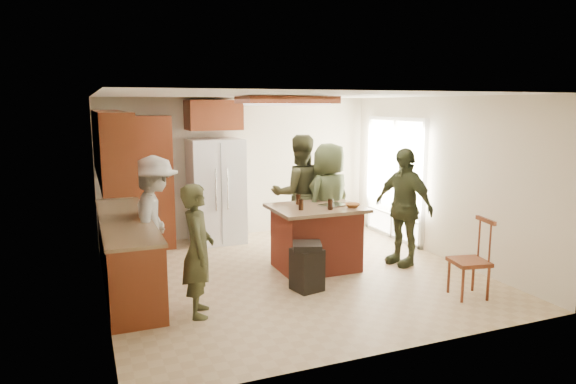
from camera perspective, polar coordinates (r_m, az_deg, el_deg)
name	(u,v)px	position (r m, az deg, el deg)	size (l,w,h in m)	color
room_shell	(463,181)	(10.83, 18.87, 1.16)	(8.00, 5.20, 5.00)	tan
person_front_left	(198,250)	(5.89, -9.99, -6.40)	(0.55, 0.40, 1.52)	#404327
person_behind_left	(300,194)	(8.26, 1.29, -0.23)	(0.93, 0.57, 1.91)	#373821
person_behind_right	(329,201)	(7.99, 4.58, -1.00)	(0.88, 0.57, 1.80)	#394427
person_side_right	(403,207)	(7.82, 12.67, -1.59)	(1.03, 0.53, 1.76)	#353C23
person_counter	(155,220)	(7.03, -14.55, -3.08)	(1.11, 0.52, 1.72)	#9B9B92
left_cabinetry	(121,216)	(7.00, -18.05, -2.50)	(0.64, 3.00, 2.30)	maroon
back_wall_units	(169,165)	(8.80, -13.14, 2.94)	(1.80, 0.60, 2.45)	maroon
refrigerator	(216,191)	(8.95, -7.98, 0.10)	(0.90, 0.76, 1.80)	white
kitchen_island	(316,237)	(7.50, 3.13, -5.02)	(1.28, 1.03, 0.93)	maroon
island_items	(333,204)	(7.41, 5.03, -1.29)	(0.92, 0.73, 0.15)	silver
trash_bin	(307,266)	(6.68, 2.12, -8.25)	(0.46, 0.46, 0.63)	black
spindle_chair	(471,261)	(6.81, 19.64, -7.28)	(0.49, 0.49, 0.99)	maroon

